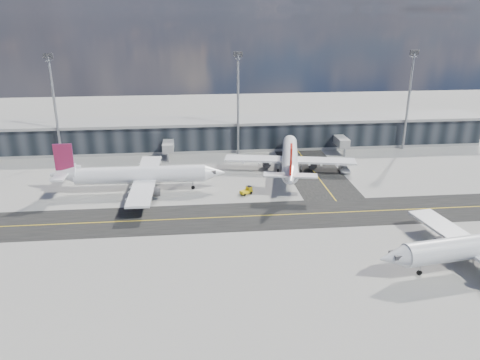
{
  "coord_description": "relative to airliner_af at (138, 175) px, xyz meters",
  "views": [
    {
      "loc": [
        -12.65,
        -82.35,
        39.7
      ],
      "look_at": [
        -3.11,
        11.96,
        5.0
      ],
      "focal_mm": 35.0,
      "sensor_mm": 36.0,
      "label": 1
    }
  ],
  "objects": [
    {
      "name": "service_van",
      "position": [
        51.57,
        8.33,
        -3.13
      ],
      "size": [
        3.09,
        5.58,
        1.48
      ],
      "primitive_type": "imported",
      "rotation": [
        0.0,
        0.0,
        -0.12
      ],
      "color": "white",
      "rests_on": "ground"
    },
    {
      "name": "airliner_af",
      "position": [
        0.0,
        0.0,
        0.0
      ],
      "size": [
        39.39,
        33.5,
        11.7
      ],
      "rotation": [
        0.0,
        0.0,
        -1.58
      ],
      "color": "white",
      "rests_on": "ground"
    },
    {
      "name": "floodlight_masts",
      "position": [
        25.72,
        27.39,
        11.74
      ],
      "size": [
        102.5,
        0.7,
        28.9
      ],
      "color": "gray",
      "rests_on": "ground"
    },
    {
      "name": "taxiway_lanes",
      "position": [
        29.63,
        -9.87,
        -3.86
      ],
      "size": [
        180.0,
        63.0,
        0.03
      ],
      "color": "black",
      "rests_on": "ground"
    },
    {
      "name": "ground",
      "position": [
        25.72,
        -20.61,
        -3.87
      ],
      "size": [
        300.0,
        300.0,
        0.0
      ],
      "primitive_type": "plane",
      "color": "gray",
      "rests_on": "ground"
    },
    {
      "name": "airliner_redtail",
      "position": [
        37.27,
        9.24,
        0.02
      ],
      "size": [
        33.95,
        39.57,
        11.77
      ],
      "rotation": [
        0.0,
        0.0,
        -0.2
      ],
      "color": "white",
      "rests_on": "ground"
    },
    {
      "name": "baggage_tug",
      "position": [
        24.63,
        -4.6,
        -2.98
      ],
      "size": [
        3.11,
        2.65,
        1.78
      ],
      "rotation": [
        0.0,
        0.0,
        -1.0
      ],
      "color": "yellow",
      "rests_on": "ground"
    },
    {
      "name": "terminal_concourse",
      "position": [
        25.76,
        34.32,
        0.23
      ],
      "size": [
        152.0,
        19.8,
        8.8
      ],
      "color": "black",
      "rests_on": "ground"
    }
  ]
}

